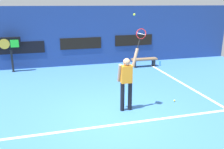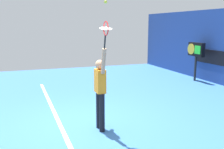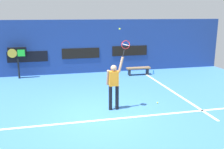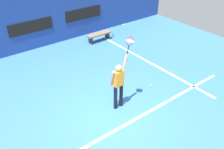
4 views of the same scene
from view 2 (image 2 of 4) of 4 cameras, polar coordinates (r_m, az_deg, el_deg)
The scene contains 7 objects.
ground_plane at distance 6.90m, azimuth -6.54°, elevation -10.52°, with size 18.00×18.00×0.00m, color #3870B2.
sponsor_banner_portside at distance 12.31m, azimuth 20.65°, elevation 3.53°, with size 2.20×0.03×0.60m, color black.
court_baseline at distance 6.81m, azimuth -10.95°, elevation -10.90°, with size 10.00×0.10×0.01m, color white.
tennis_player at distance 6.22m, azimuth -2.52°, elevation -3.05°, with size 0.62×0.31×1.98m.
tennis_racket at distance 5.64m, azimuth -1.36°, elevation 9.53°, with size 0.38×0.27×0.63m.
tennis_ball at distance 5.87m, azimuth -1.39°, elevation 15.31°, with size 0.07×0.07×0.07m, color #CCE033.
scoreboard_clock at distance 12.36m, azimuth 17.61°, elevation 4.81°, with size 0.96×0.20×1.72m.
Camera 2 is at (6.28, -1.46, 2.48)m, focal length 42.57 mm.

